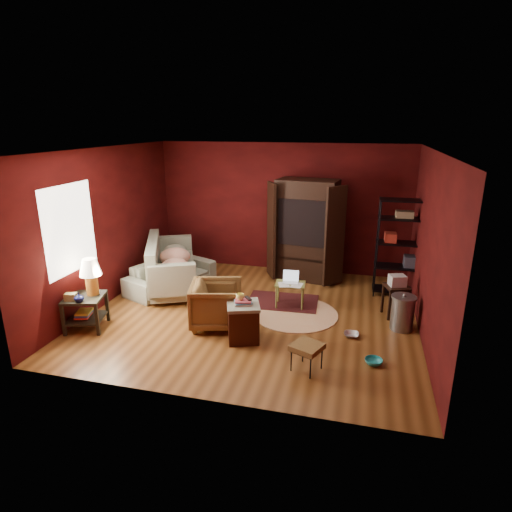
% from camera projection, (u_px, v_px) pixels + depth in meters
% --- Properties ---
extents(room, '(5.54, 5.04, 2.84)m').
position_uv_depth(room, '(250.00, 236.00, 7.07)').
color(room, brown).
rests_on(room, ground).
extents(sofa, '(1.23, 1.98, 0.75)m').
position_uv_depth(sofa, '(171.00, 270.00, 8.59)').
color(sofa, gray).
rests_on(sofa, ground).
extents(armchair, '(0.92, 0.95, 0.82)m').
position_uv_depth(armchair, '(217.00, 302.00, 6.95)').
color(armchair, black).
rests_on(armchair, ground).
extents(pet_bowl_steel, '(0.24, 0.06, 0.23)m').
position_uv_depth(pet_bowl_steel, '(352.00, 330.00, 6.67)').
color(pet_bowl_steel, silver).
rests_on(pet_bowl_steel, ground).
extents(pet_bowl_turquoise, '(0.25, 0.11, 0.24)m').
position_uv_depth(pet_bowl_turquoise, '(374.00, 356.00, 5.90)').
color(pet_bowl_turquoise, teal).
rests_on(pet_bowl_turquoise, ground).
extents(vase, '(0.19, 0.19, 0.15)m').
position_uv_depth(vase, '(79.00, 297.00, 6.60)').
color(vase, '#0C103F').
rests_on(vase, side_table).
extents(mug, '(0.15, 0.14, 0.12)m').
position_uv_depth(mug, '(240.00, 296.00, 6.40)').
color(mug, '#F2EA76').
rests_on(mug, hamper).
extents(side_table, '(0.72, 0.72, 1.15)m').
position_uv_depth(side_table, '(88.00, 287.00, 6.83)').
color(side_table, black).
rests_on(side_table, ground).
extents(sofa_cushions, '(1.67, 2.33, 0.91)m').
position_uv_depth(sofa_cushions, '(169.00, 267.00, 8.55)').
color(sofa_cushions, gray).
rests_on(sofa_cushions, sofa).
extents(hamper, '(0.62, 0.62, 0.68)m').
position_uv_depth(hamper, '(243.00, 321.00, 6.52)').
color(hamper, '#3C180D').
rests_on(hamper, ground).
extents(footstool, '(0.49, 0.49, 0.38)m').
position_uv_depth(footstool, '(307.00, 348.00, 5.71)').
color(footstool, black).
rests_on(footstool, ground).
extents(rug_round, '(1.96, 1.96, 0.01)m').
position_uv_depth(rug_round, '(295.00, 314.00, 7.49)').
color(rug_round, beige).
rests_on(rug_round, ground).
extents(rug_oriental, '(1.33, 0.93, 0.01)m').
position_uv_depth(rug_oriental, '(283.00, 301.00, 7.96)').
color(rug_oriental, '#4D1416').
rests_on(rug_oriental, ground).
extents(laptop_desk, '(0.56, 0.46, 0.65)m').
position_uv_depth(laptop_desk, '(290.00, 286.00, 7.67)').
color(laptop_desk, olive).
rests_on(laptop_desk, ground).
extents(tv_armoire, '(1.65, 1.01, 2.10)m').
position_uv_depth(tv_armoire, '(306.00, 228.00, 8.88)').
color(tv_armoire, black).
rests_on(tv_armoire, ground).
extents(wire_shelving, '(0.93, 0.43, 1.87)m').
position_uv_depth(wire_shelving, '(402.00, 244.00, 8.01)').
color(wire_shelving, black).
rests_on(wire_shelving, ground).
extents(small_stand, '(0.47, 0.47, 0.75)m').
position_uv_depth(small_stand, '(397.00, 286.00, 7.25)').
color(small_stand, black).
rests_on(small_stand, ground).
extents(trash_can, '(0.48, 0.48, 0.62)m').
position_uv_depth(trash_can, '(402.00, 313.00, 6.86)').
color(trash_can, gray).
rests_on(trash_can, ground).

